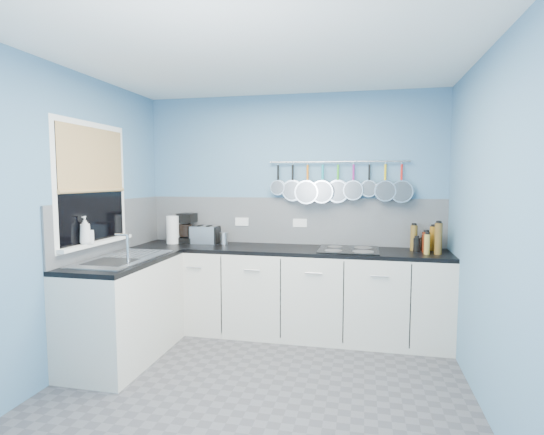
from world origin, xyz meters
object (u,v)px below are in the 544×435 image
at_px(soap_bottle_a, 85,230).
at_px(toaster, 205,235).
at_px(paper_towel, 173,230).
at_px(canister, 224,238).
at_px(hob, 349,250).
at_px(coffee_maker, 187,228).
at_px(soap_bottle_b, 87,234).

relative_size(soap_bottle_a, toaster, 0.82).
relative_size(soap_bottle_a, paper_towel, 0.79).
bearing_deg(toaster, canister, -5.31).
bearing_deg(hob, canister, 174.34).
xyz_separation_m(paper_towel, coffee_maker, (0.12, 0.09, 0.01)).
distance_m(toaster, canister, 0.22).
bearing_deg(canister, soap_bottle_a, -124.56).
height_order(soap_bottle_a, paper_towel, soap_bottle_a).
relative_size(soap_bottle_b, hob, 0.29).
xyz_separation_m(soap_bottle_b, paper_towel, (0.27, 1.09, -0.09)).
height_order(paper_towel, coffee_maker, coffee_maker).
bearing_deg(paper_towel, soap_bottle_b, -103.81).
bearing_deg(soap_bottle_a, toaster, 63.36).
bearing_deg(paper_towel, soap_bottle_a, -103.51).
relative_size(soap_bottle_b, coffee_maker, 0.53).
xyz_separation_m(coffee_maker, canister, (0.43, -0.00, -0.10)).
relative_size(toaster, hob, 0.50).
distance_m(soap_bottle_a, paper_towel, 1.15).
distance_m(canister, hob, 1.35).
bearing_deg(canister, soap_bottle_b, -125.14).
distance_m(soap_bottle_b, coffee_maker, 1.24).
height_order(soap_bottle_b, canister, soap_bottle_b).
bearing_deg(coffee_maker, soap_bottle_b, -102.52).
bearing_deg(soap_bottle_a, hob, 26.19).
bearing_deg(toaster, paper_towel, -168.66).
distance_m(coffee_maker, hob, 1.78).
bearing_deg(hob, toaster, 174.90).
distance_m(soap_bottle_b, canister, 1.44).
height_order(coffee_maker, toaster, coffee_maker).
height_order(soap_bottle_a, canister, soap_bottle_a).
xyz_separation_m(soap_bottle_a, toaster, (0.60, 1.20, -0.18)).
bearing_deg(hob, coffee_maker, 175.57).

